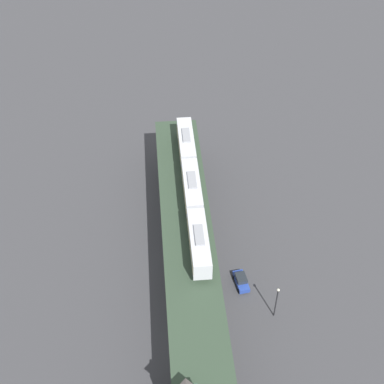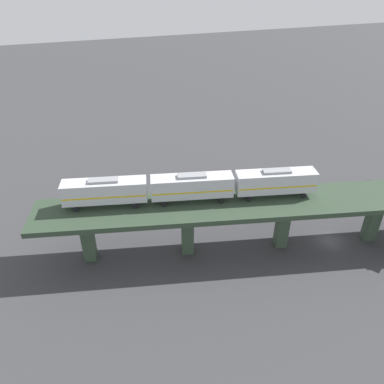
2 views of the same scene
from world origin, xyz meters
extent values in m
plane|color=#38383A|center=(0.00, 0.00, 0.00)|extent=(400.00, 400.00, 0.00)
cube|color=#2C3D2C|center=(0.00, 0.00, 8.24)|extent=(29.80, 91.40, 0.80)
cube|color=#384C38|center=(-9.05, -37.42, 3.92)|extent=(2.17, 2.17, 7.84)
cube|color=#384C38|center=(-5.53, -22.84, 3.92)|extent=(2.17, 2.17, 7.84)
cube|color=#384C38|center=(-2.00, -8.26, 3.92)|extent=(2.17, 2.17, 7.84)
cube|color=#384C38|center=(1.53, 6.32, 3.92)|extent=(2.17, 2.17, 7.84)
cube|color=silver|center=(-9.65, -33.93, 11.18)|extent=(5.54, 12.32, 3.10)
cube|color=gold|center=(-9.65, -33.93, 10.88)|extent=(5.53, 12.10, 0.24)
cube|color=gray|center=(-9.65, -33.93, 12.91)|extent=(2.35, 4.41, 0.36)
cylinder|color=black|center=(-11.80, -37.73, 9.06)|extent=(0.41, 0.87, 0.84)
cylinder|color=black|center=(-9.48, -38.29, 9.06)|extent=(0.41, 0.87, 0.84)
cylinder|color=black|center=(-9.82, -29.57, 9.06)|extent=(0.41, 0.87, 0.84)
cylinder|color=black|center=(-7.51, -30.13, 9.06)|extent=(0.41, 0.87, 0.84)
cube|color=silver|center=(-6.69, -21.68, 11.18)|extent=(5.54, 12.32, 3.10)
cube|color=gold|center=(-6.69, -21.68, 10.88)|extent=(5.53, 12.10, 0.24)
cube|color=gray|center=(-6.69, -21.68, 12.91)|extent=(2.35, 4.41, 0.36)
cylinder|color=black|center=(-8.83, -25.49, 9.06)|extent=(0.41, 0.87, 0.84)
cylinder|color=black|center=(-6.52, -26.05, 9.06)|extent=(0.41, 0.87, 0.84)
cylinder|color=black|center=(-6.86, -17.32, 9.06)|extent=(0.41, 0.87, 0.84)
cylinder|color=black|center=(-4.54, -17.88, 9.06)|extent=(0.41, 0.87, 0.84)
cube|color=silver|center=(-3.72, -9.44, 11.18)|extent=(5.54, 12.32, 3.10)
cube|color=gold|center=(-3.72, -9.44, 10.88)|extent=(5.53, 12.10, 0.24)
cube|color=gray|center=(-3.72, -9.44, 12.91)|extent=(2.35, 4.41, 0.36)
cylinder|color=black|center=(-5.87, -13.24, 9.06)|extent=(0.41, 0.87, 0.84)
cylinder|color=black|center=(-3.56, -13.80, 9.06)|extent=(0.41, 0.87, 0.84)
cylinder|color=black|center=(-3.89, -5.08, 9.06)|extent=(0.41, 0.87, 0.84)
cylinder|color=black|center=(-1.58, -5.64, 9.06)|extent=(0.41, 0.87, 0.84)
cube|color=#233D93|center=(-10.71, -7.68, 0.73)|extent=(2.22, 4.55, 0.80)
cube|color=#1E2328|center=(-10.73, -7.83, 1.51)|extent=(1.85, 2.35, 0.76)
cylinder|color=black|center=(-11.70, -9.03, 0.33)|extent=(0.30, 0.68, 0.66)
cylinder|color=black|center=(-10.00, -9.19, 0.33)|extent=(0.30, 0.68, 0.66)
cylinder|color=black|center=(-11.42, -6.18, 0.33)|extent=(0.30, 0.68, 0.66)
cylinder|color=black|center=(-9.72, -6.34, 0.33)|extent=(0.30, 0.68, 0.66)
cube|color=silver|center=(-10.67, 17.10, 0.73)|extent=(2.31, 4.58, 0.80)
cube|color=#1E2328|center=(-10.69, 16.95, 1.51)|extent=(1.89, 2.38, 0.76)
cylinder|color=black|center=(-11.69, 15.78, 0.33)|extent=(0.32, 0.68, 0.66)
cylinder|color=black|center=(-9.99, 15.58, 0.33)|extent=(0.32, 0.68, 0.66)
cylinder|color=black|center=(-11.35, 18.62, 0.33)|extent=(0.32, 0.68, 0.66)
cylinder|color=black|center=(-9.65, 18.42, 0.33)|extent=(0.32, 0.68, 0.66)
cylinder|color=black|center=(-13.35, -0.26, 3.25)|extent=(0.20, 0.20, 6.50)
sphere|color=beige|center=(-13.35, -0.26, 6.72)|extent=(0.44, 0.44, 0.44)
camera|label=1|loc=(14.73, 42.19, 72.93)|focal=50.00mm
camera|label=2|loc=(37.51, -37.65, 39.25)|focal=35.00mm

